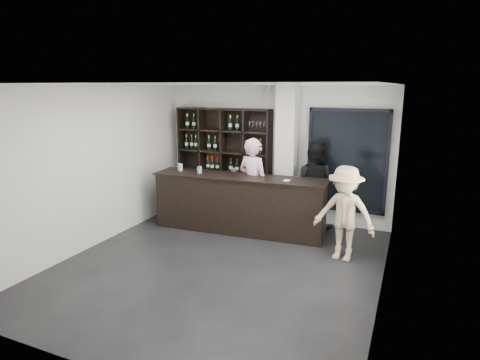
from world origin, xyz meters
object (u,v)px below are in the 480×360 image
at_px(wine_shelf, 224,162).
at_px(customer, 344,214).
at_px(taster_pink, 253,184).
at_px(taster_black, 313,185).
at_px(tasting_counter, 239,204).

relative_size(wine_shelf, customer, 1.49).
relative_size(taster_pink, taster_black, 1.04).
distance_m(tasting_counter, taster_pink, 0.49).
height_order(tasting_counter, customer, customer).
bearing_deg(taster_black, taster_pink, 31.97).
xyz_separation_m(wine_shelf, taster_black, (2.10, -0.17, -0.30)).
relative_size(tasting_counter, customer, 2.15).
bearing_deg(wine_shelf, customer, -27.18).
relative_size(taster_pink, customer, 1.17).
relative_size(wine_shelf, taster_pink, 1.27).
height_order(taster_black, customer, taster_black).
height_order(tasting_counter, taster_black, taster_black).
bearing_deg(wine_shelf, taster_black, -4.49).
bearing_deg(customer, wine_shelf, 162.87).
xyz_separation_m(taster_pink, customer, (1.95, -0.80, -0.13)).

